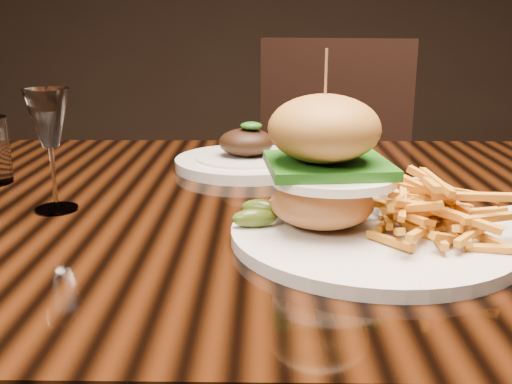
{
  "coord_description": "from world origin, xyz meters",
  "views": [
    {
      "loc": [
        -0.05,
        -0.82,
        1.0
      ],
      "look_at": [
        -0.06,
        -0.17,
        0.81
      ],
      "focal_mm": 42.0,
      "sensor_mm": 36.0,
      "label": 1
    }
  ],
  "objects_px": {
    "chair_far": "(329,183)",
    "wine_glass": "(48,123)",
    "dining_table": "(301,251)",
    "far_dish": "(246,159)",
    "burger_plate": "(367,194)"
  },
  "relations": [
    {
      "from": "burger_plate",
      "to": "wine_glass",
      "type": "bearing_deg",
      "value": 170.59
    },
    {
      "from": "wine_glass",
      "to": "chair_far",
      "type": "distance_m",
      "value": 1.1
    },
    {
      "from": "burger_plate",
      "to": "chair_far",
      "type": "xyz_separation_m",
      "value": [
        0.07,
        1.05,
        -0.27
      ]
    },
    {
      "from": "chair_far",
      "to": "wine_glass",
      "type": "bearing_deg",
      "value": -103.61
    },
    {
      "from": "dining_table",
      "to": "wine_glass",
      "type": "distance_m",
      "value": 0.39
    },
    {
      "from": "wine_glass",
      "to": "chair_far",
      "type": "height_order",
      "value": "chair_far"
    },
    {
      "from": "far_dish",
      "to": "chair_far",
      "type": "height_order",
      "value": "chair_far"
    },
    {
      "from": "dining_table",
      "to": "burger_plate",
      "type": "relative_size",
      "value": 4.79
    },
    {
      "from": "far_dish",
      "to": "chair_far",
      "type": "distance_m",
      "value": 0.76
    },
    {
      "from": "dining_table",
      "to": "far_dish",
      "type": "height_order",
      "value": "far_dish"
    },
    {
      "from": "burger_plate",
      "to": "far_dish",
      "type": "distance_m",
      "value": 0.39
    },
    {
      "from": "dining_table",
      "to": "far_dish",
      "type": "relative_size",
      "value": 6.45
    },
    {
      "from": "burger_plate",
      "to": "chair_far",
      "type": "bearing_deg",
      "value": 91.98
    },
    {
      "from": "wine_glass",
      "to": "far_dish",
      "type": "distance_m",
      "value": 0.37
    },
    {
      "from": "burger_plate",
      "to": "chair_far",
      "type": "distance_m",
      "value": 1.08
    }
  ]
}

